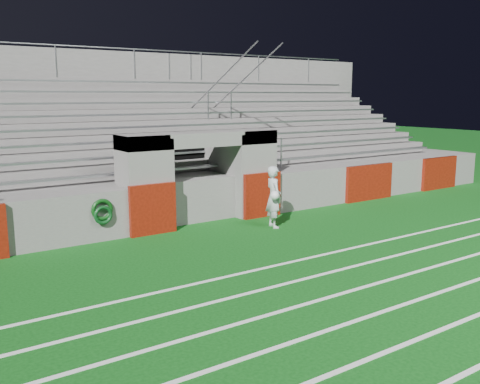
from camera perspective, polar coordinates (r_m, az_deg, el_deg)
ground at (r=12.89m, az=3.85°, el=-6.08°), size 90.00×90.00×0.00m
field_markings at (r=9.72m, az=23.00°, el=-12.42°), size 28.00×8.09×0.01m
stadium_structure at (r=19.36m, az=-10.97°, el=3.75°), size 26.00×8.48×5.42m
goalkeeper_with_ball at (r=14.78m, az=3.62°, el=-0.52°), size 0.61×0.79×1.72m
hose_coil at (r=13.68m, az=-14.45°, el=-2.07°), size 0.56×0.15×0.65m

